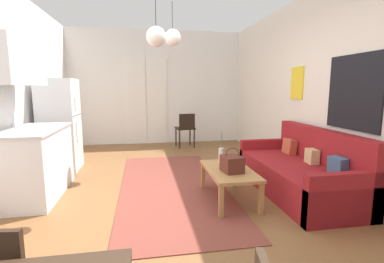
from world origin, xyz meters
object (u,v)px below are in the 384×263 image
couch (301,173)px  handbag (232,164)px  pendant_lamp_near (156,37)px  coffee_table (229,173)px  refrigerator (60,125)px  bamboo_vase (221,155)px  accent_chair (186,127)px  pendant_lamp_far (172,37)px

couch → handbag: 1.09m
pendant_lamp_near → coffee_table: bearing=-11.3°
refrigerator → pendant_lamp_near: bearing=-46.0°
coffee_table → bamboo_vase: (-0.02, 0.31, 0.15)m
couch → accent_chair: size_ratio=2.43×
pendant_lamp_near → pendant_lamp_far: 1.48m
pendant_lamp_near → refrigerator: bearing=134.0°
couch → accent_chair: 3.37m
bamboo_vase → pendant_lamp_far: bearing=111.6°
coffee_table → pendant_lamp_near: 1.88m
couch → pendant_lamp_near: (-1.92, 0.09, 1.74)m
couch → handbag: size_ratio=6.63×
refrigerator → pendant_lamp_far: (1.93, -0.22, 1.46)m
couch → refrigerator: 3.94m
pendant_lamp_far → bamboo_vase: bearing=-68.4°
handbag → couch: bearing=10.7°
accent_chair → pendant_lamp_far: (-0.47, -1.67, 1.76)m
coffee_table → accent_chair: accent_chair is taller
pendant_lamp_near → couch: bearing=-2.6°
couch → coffee_table: bearing=-175.3°
handbag → refrigerator: (-2.45, 1.92, 0.28)m
coffee_table → refrigerator: bearing=143.5°
couch → bamboo_vase: size_ratio=4.69×
handbag → pendant_lamp_far: pendant_lamp_far is taller
accent_chair → pendant_lamp_far: bearing=66.6°
bamboo_vase → accent_chair: size_ratio=0.52×
coffee_table → pendant_lamp_far: 2.53m
refrigerator → pendant_lamp_far: pendant_lamp_far is taller
refrigerator → pendant_lamp_far: size_ratio=2.18×
couch → accent_chair: (-1.11, 3.18, 0.21)m
refrigerator → pendant_lamp_far: 2.43m
coffee_table → accent_chair: bearing=91.0°
pendant_lamp_near → bamboo_vase: bearing=9.0°
coffee_table → handbag: handbag is taller
coffee_table → pendant_lamp_far: size_ratio=1.40×
couch → bamboo_vase: 1.11m
pendant_lamp_near → pendant_lamp_far: (0.34, 1.42, 0.24)m
handbag → accent_chair: (-0.06, 3.37, -0.02)m
bamboo_vase → coffee_table: bearing=-86.9°
refrigerator → accent_chair: 2.82m
coffee_table → bamboo_vase: bearing=93.1°
bamboo_vase → pendant_lamp_far: size_ratio=0.59×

